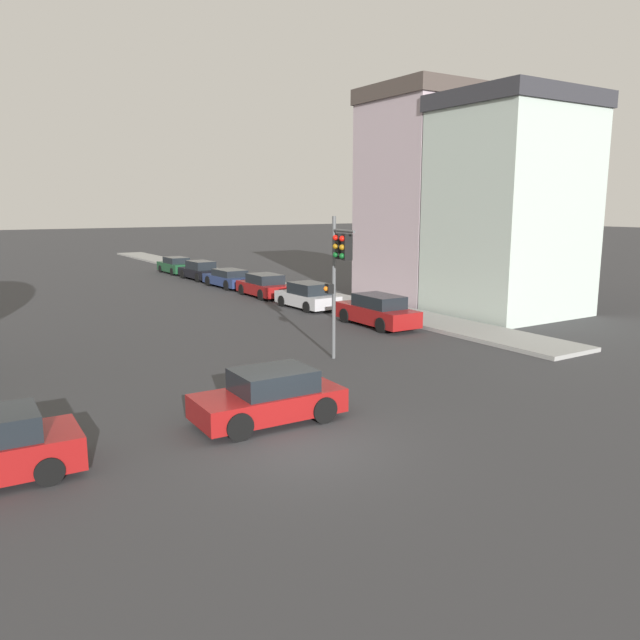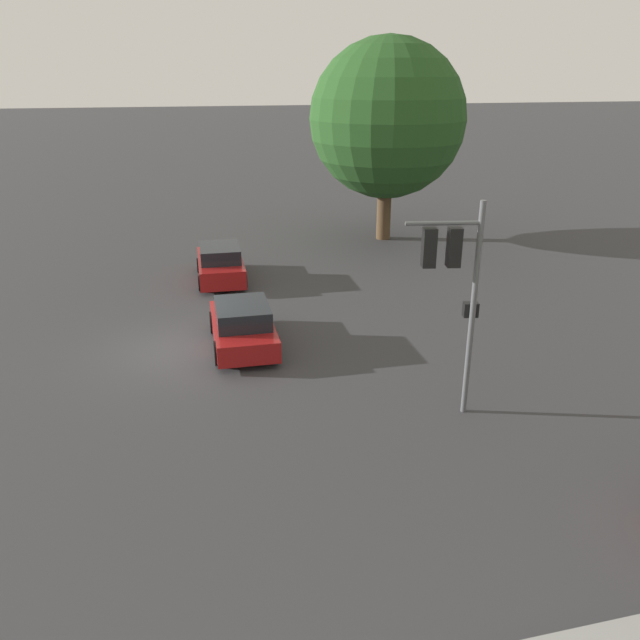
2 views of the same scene
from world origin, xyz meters
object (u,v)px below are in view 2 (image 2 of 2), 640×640
Objects in this scene: crossing_car_0 at (243,326)px; traffic_signal at (453,271)px; street_tree at (387,119)px; crossing_car_1 at (220,264)px.

traffic_signal is at bearing -138.68° from crossing_car_0.
crossing_car_0 is (-5.16, -4.34, -2.99)m from traffic_signal.
street_tree is 2.42× the size of crossing_car_0.
crossing_car_0 is at bearing 50.66° from traffic_signal.
street_tree reaches higher than traffic_signal.
street_tree is 1.81× the size of traffic_signal.
street_tree reaches higher than crossing_car_0.
crossing_car_0 is (11.77, -8.56, -5.15)m from street_tree.
crossing_car_1 is (4.97, -8.64, -5.14)m from street_tree.
crossing_car_1 is at bearing -60.10° from street_tree.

